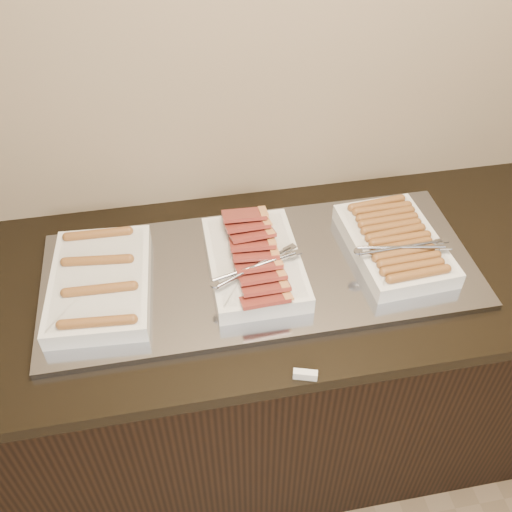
{
  "coord_description": "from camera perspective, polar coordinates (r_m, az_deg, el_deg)",
  "views": [
    {
      "loc": [
        -0.19,
        1.03,
        2.05
      ],
      "look_at": [
        0.01,
        2.13,
        0.97
      ],
      "focal_mm": 40.0,
      "sensor_mm": 36.0,
      "label": 1
    }
  ],
  "objects": [
    {
      "name": "dish_center",
      "position": [
        1.56,
        -0.15,
        -0.54
      ],
      "size": [
        0.27,
        0.4,
        0.09
      ],
      "rotation": [
        0.0,
        0.0,
        -0.0
      ],
      "color": "white",
      "rests_on": "warming_tray"
    },
    {
      "name": "warming_tray",
      "position": [
        1.6,
        0.43,
        -1.49
      ],
      "size": [
        1.2,
        0.5,
        0.02
      ],
      "primitive_type": "cube",
      "color": "#9598A3",
      "rests_on": "counter"
    },
    {
      "name": "label_holder",
      "position": [
        1.38,
        4.95,
        -11.74
      ],
      "size": [
        0.06,
        0.03,
        0.02
      ],
      "primitive_type": "cube",
      "rotation": [
        0.0,
        0.0,
        -0.3
      ],
      "color": "white",
      "rests_on": "counter"
    },
    {
      "name": "counter",
      "position": [
        1.95,
        -0.36,
        -11.07
      ],
      "size": [
        2.06,
        0.76,
        0.9
      ],
      "color": "black",
      "rests_on": "ground"
    },
    {
      "name": "dish_right",
      "position": [
        1.66,
        13.73,
        1.28
      ],
      "size": [
        0.27,
        0.38,
        0.08
      ],
      "rotation": [
        0.0,
        0.0,
        0.06
      ],
      "color": "white",
      "rests_on": "warming_tray"
    },
    {
      "name": "dish_left",
      "position": [
        1.57,
        -15.3,
        -2.53
      ],
      "size": [
        0.28,
        0.4,
        0.07
      ],
      "rotation": [
        0.0,
        0.0,
        -0.06
      ],
      "color": "white",
      "rests_on": "warming_tray"
    }
  ]
}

